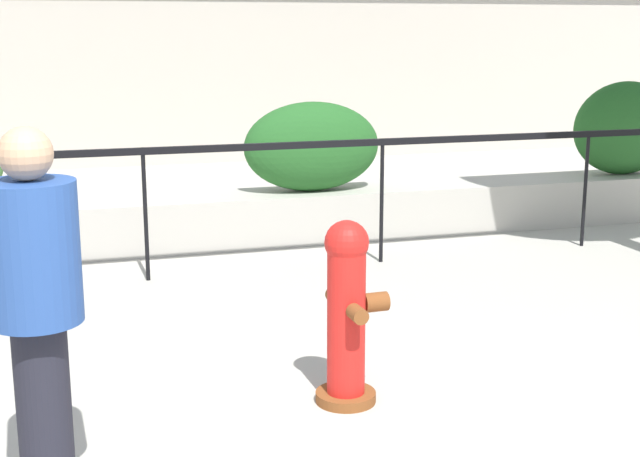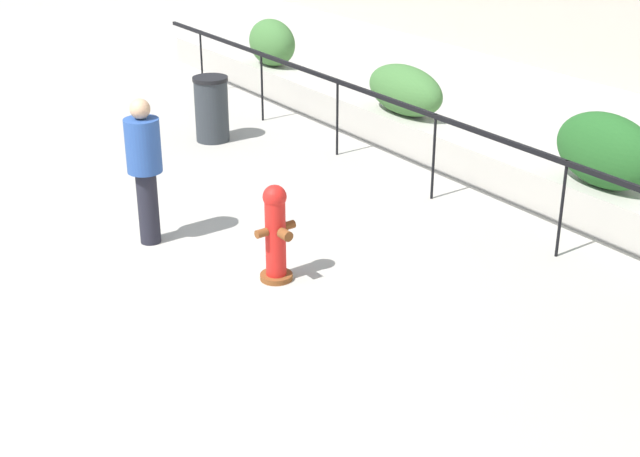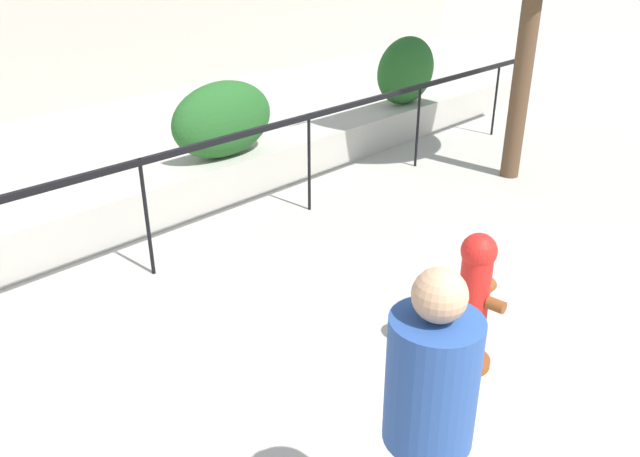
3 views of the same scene
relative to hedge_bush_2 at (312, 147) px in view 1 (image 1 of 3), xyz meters
name	(u,v)px [view 1 (image 1 of 3)]	position (x,y,z in m)	size (l,w,h in m)	color
planter_wall_low	(135,225)	(-1.80, 0.00, -0.70)	(18.00, 0.70, 0.50)	#B7B2A8
fence_railing_segment	(143,163)	(-1.80, -1.10, 0.06)	(15.00, 0.05, 1.15)	black
hedge_bush_2	(312,147)	(0.00, 0.00, 0.00)	(1.41, 0.64, 0.91)	#235B23
hedge_bush_3	(625,128)	(3.68, 0.00, 0.07)	(1.29, 0.58, 1.05)	#235B23
fire_hydrant	(347,311)	(-0.97, -4.02, -0.40)	(0.43, 0.48, 1.08)	brown
pedestrian	(36,298)	(-2.63, -4.73, 0.03)	(0.47, 0.47, 1.73)	black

